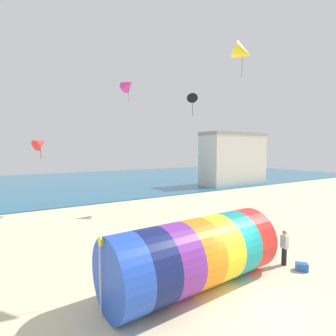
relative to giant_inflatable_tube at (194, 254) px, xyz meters
The scene contains 11 objects.
ground_plane 3.00m from the giant_inflatable_tube, 56.75° to the right, with size 120.00×120.00×0.00m, color beige.
sea 38.60m from the giant_inflatable_tube, 87.85° to the left, with size 120.00×40.00×0.10m, color #236084.
giant_inflatable_tube is the anchor object (origin of this frame).
kite_handler 5.17m from the giant_inflatable_tube, ahead, with size 0.28×0.39×1.76m.
kite_yellow_delta 9.31m from the giant_inflatable_tube, ahead, with size 1.35×1.31×1.65m.
kite_black_delta 17.87m from the giant_inflatable_tube, 53.02° to the left, with size 1.69×1.72×2.12m.
kite_red_delta 11.98m from the giant_inflatable_tube, 114.43° to the left, with size 1.21×1.13×1.49m.
kite_magenta_delta 19.22m from the giant_inflatable_tube, 75.88° to the left, with size 1.48×1.67×2.31m.
promenade_building 33.58m from the giant_inflatable_tube, 41.31° to the left, with size 11.38×4.36×8.45m.
beach_flag 3.89m from the giant_inflatable_tube, behind, with size 0.47×0.36×2.83m.
cooler_box 5.62m from the giant_inflatable_tube, 16.45° to the right, with size 0.52×0.36×0.36m, color #2659B2.
Camera 1 is at (-7.98, -6.20, 5.75)m, focal length 28.00 mm.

